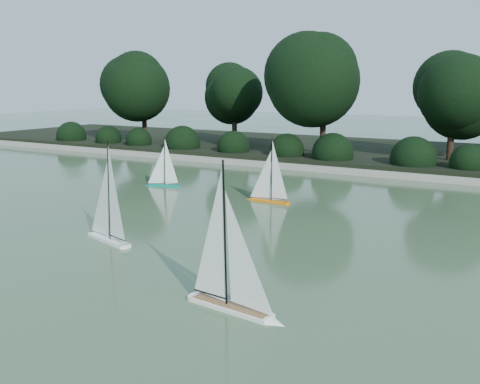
{
  "coord_description": "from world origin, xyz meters",
  "views": [
    {
      "loc": [
        3.65,
        -6.09,
        2.59
      ],
      "look_at": [
        -1.08,
        2.04,
        0.7
      ],
      "focal_mm": 40.0,
      "sensor_mm": 36.0,
      "label": 1
    }
  ],
  "objects_px": {
    "sailboat_orange": "(266,191)",
    "sailboat_teal": "(161,178)",
    "sailboat_white_a": "(105,224)",
    "sailboat_white_b": "(237,288)"
  },
  "relations": [
    {
      "from": "sailboat_white_a",
      "to": "sailboat_white_b",
      "type": "relative_size",
      "value": 0.96
    },
    {
      "from": "sailboat_white_a",
      "to": "sailboat_teal",
      "type": "relative_size",
      "value": 1.33
    },
    {
      "from": "sailboat_orange",
      "to": "sailboat_teal",
      "type": "relative_size",
      "value": 1.13
    },
    {
      "from": "sailboat_white_a",
      "to": "sailboat_white_b",
      "type": "bearing_deg",
      "value": -22.26
    },
    {
      "from": "sailboat_white_a",
      "to": "sailboat_orange",
      "type": "bearing_deg",
      "value": 76.8
    },
    {
      "from": "sailboat_orange",
      "to": "sailboat_white_a",
      "type": "bearing_deg",
      "value": -103.2
    },
    {
      "from": "sailboat_white_a",
      "to": "sailboat_orange",
      "type": "relative_size",
      "value": 1.17
    },
    {
      "from": "sailboat_white_a",
      "to": "sailboat_teal",
      "type": "height_order",
      "value": "sailboat_white_a"
    },
    {
      "from": "sailboat_teal",
      "to": "sailboat_white_a",
      "type": "bearing_deg",
      "value": -62.48
    },
    {
      "from": "sailboat_white_b",
      "to": "sailboat_teal",
      "type": "relative_size",
      "value": 1.39
    }
  ]
}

